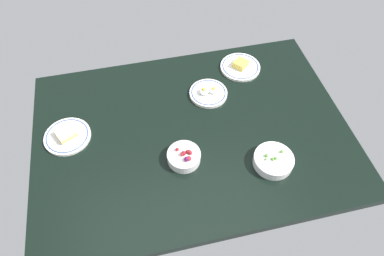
{
  "coord_description": "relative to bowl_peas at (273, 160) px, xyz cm",
  "views": [
    {
      "loc": [
        -20.35,
        -89.47,
        128.77
      ],
      "look_at": [
        0.0,
        0.0,
        6.0
      ],
      "focal_mm": 32.21,
      "sensor_mm": 36.0,
      "label": 1
    }
  ],
  "objects": [
    {
      "name": "plate_cheese",
      "position": [
        4.22,
        58.03,
        -1.24
      ],
      "size": [
        20.59,
        20.59,
        4.46
      ],
      "color": "white",
      "rests_on": "dining_table"
    },
    {
      "name": "plate_sandwich",
      "position": [
        -83.75,
        32.71,
        -1.1
      ],
      "size": [
        20.36,
        20.36,
        4.54
      ],
      "color": "white",
      "rests_on": "dining_table"
    },
    {
      "name": "bowl_berries",
      "position": [
        -35.86,
        9.94,
        0.23
      ],
      "size": [
        14.23,
        14.23,
        6.31
      ],
      "color": "white",
      "rests_on": "dining_table"
    },
    {
      "name": "bowl_peas",
      "position": [
        0.0,
        0.0,
        0.0
      ],
      "size": [
        16.78,
        16.78,
        5.44
      ],
      "color": "white",
      "rests_on": "dining_table"
    },
    {
      "name": "plate_eggs",
      "position": [
        -16.58,
        43.7,
        -1.12
      ],
      "size": [
        18.42,
        18.42,
        4.96
      ],
      "color": "white",
      "rests_on": "dining_table"
    },
    {
      "name": "dining_table",
      "position": [
        -29.19,
        24.08,
        -4.36
      ],
      "size": [
        140.42,
        99.72,
        4.0
      ],
      "primitive_type": "cube",
      "color": "black",
      "rests_on": "ground"
    }
  ]
}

